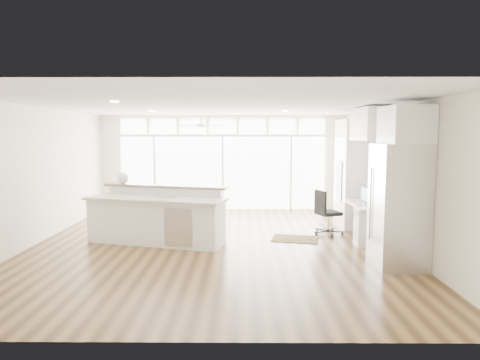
{
  "coord_description": "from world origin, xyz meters",
  "views": [
    {
      "loc": [
        0.58,
        -8.22,
        2.14
      ],
      "look_at": [
        0.52,
        0.6,
        1.21
      ],
      "focal_mm": 32.0,
      "sensor_mm": 36.0,
      "label": 1
    }
  ],
  "objects": [
    {
      "name": "ceiling_fan",
      "position": [
        -0.5,
        2.8,
        2.48
      ],
      "size": [
        1.16,
        1.16,
        0.32
      ],
      "primitive_type": "cube",
      "color": "silver",
      "rests_on": "ceiling"
    },
    {
      "name": "rug",
      "position": [
        1.66,
        0.42,
        0.01
      ],
      "size": [
        1.07,
        0.87,
        0.01
      ],
      "primitive_type": "cube",
      "rotation": [
        0.0,
        0.0,
        -0.22
      ],
      "color": "#392712",
      "rests_on": "floor"
    },
    {
      "name": "upper_cabinets",
      "position": [
        3.17,
        0.3,
        2.35
      ],
      "size": [
        0.64,
        1.3,
        0.64
      ],
      "primitive_type": "cube",
      "color": "white",
      "rests_on": "wall_right"
    },
    {
      "name": "floor",
      "position": [
        0.0,
        0.0,
        -0.01
      ],
      "size": [
        7.0,
        8.0,
        0.02
      ],
      "primitive_type": "cube",
      "color": "#442C15",
      "rests_on": "ground"
    },
    {
      "name": "transom_row",
      "position": [
        0.0,
        3.94,
        2.38
      ],
      "size": [
        5.9,
        0.06,
        0.4
      ],
      "primitive_type": "cube",
      "color": "white",
      "rests_on": "wall_back"
    },
    {
      "name": "desk_nook",
      "position": [
        3.13,
        0.3,
        0.38
      ],
      "size": [
        0.72,
        1.3,
        0.76
      ],
      "primitive_type": "cube",
      "color": "white",
      "rests_on": "floor"
    },
    {
      "name": "office_chair",
      "position": [
        2.42,
        0.85,
        0.48
      ],
      "size": [
        0.64,
        0.62,
        0.96
      ],
      "primitive_type": "cube",
      "rotation": [
        0.0,
        0.0,
        0.4
      ],
      "color": "black",
      "rests_on": "floor"
    },
    {
      "name": "potted_plant",
      "position": [
        3.17,
        1.8,
        2.62
      ],
      "size": [
        0.29,
        0.32,
        0.25
      ],
      "primitive_type": "imported",
      "rotation": [
        0.0,
        0.0,
        -0.0
      ],
      "color": "#335625",
      "rests_on": "oven_cabinet"
    },
    {
      "name": "wall_right",
      "position": [
        3.5,
        0.0,
        1.35
      ],
      "size": [
        0.04,
        8.0,
        2.7
      ],
      "primitive_type": "cube",
      "color": "silver",
      "rests_on": "floor"
    },
    {
      "name": "kitchen_island",
      "position": [
        -1.15,
        0.1,
        0.56
      ],
      "size": [
        2.98,
        1.75,
        1.11
      ],
      "primitive_type": "cube",
      "rotation": [
        0.0,
        0.0,
        -0.26
      ],
      "color": "white",
      "rests_on": "floor"
    },
    {
      "name": "fridge_cabinet",
      "position": [
        3.17,
        -1.35,
        2.3
      ],
      "size": [
        0.64,
        0.9,
        0.6
      ],
      "primitive_type": "cube",
      "color": "white",
      "rests_on": "wall_right"
    },
    {
      "name": "framed_photos",
      "position": [
        3.46,
        0.92,
        1.4
      ],
      "size": [
        0.06,
        0.22,
        0.8
      ],
      "primitive_type": "cube",
      "color": "black",
      "rests_on": "wall_right"
    },
    {
      "name": "glass_wall",
      "position": [
        0.0,
        3.94,
        1.05
      ],
      "size": [
        5.8,
        0.06,
        2.08
      ],
      "primitive_type": "cube",
      "color": "white",
      "rests_on": "wall_back"
    },
    {
      "name": "wall_back",
      "position": [
        0.0,
        4.0,
        1.35
      ],
      "size": [
        7.0,
        0.04,
        2.7
      ],
      "primitive_type": "cube",
      "color": "silver",
      "rests_on": "floor"
    },
    {
      "name": "keyboard",
      "position": [
        2.88,
        0.3,
        0.77
      ],
      "size": [
        0.17,
        0.35,
        0.02
      ],
      "primitive_type": "cube",
      "rotation": [
        0.0,
        0.0,
        0.13
      ],
      "color": "white",
      "rests_on": "desk_nook"
    },
    {
      "name": "ceiling",
      "position": [
        0.0,
        0.0,
        2.7
      ],
      "size": [
        7.0,
        8.0,
        0.02
      ],
      "primitive_type": "cube",
      "color": "silver",
      "rests_on": "wall_back"
    },
    {
      "name": "oven_cabinet",
      "position": [
        3.17,
        1.8,
        1.25
      ],
      "size": [
        0.64,
        1.2,
        2.5
      ],
      "primitive_type": "cube",
      "color": "white",
      "rests_on": "floor"
    },
    {
      "name": "refrigerator",
      "position": [
        3.11,
        -1.35,
        1.0
      ],
      "size": [
        0.76,
        0.9,
        2.0
      ],
      "primitive_type": "cube",
      "color": "silver",
      "rests_on": "floor"
    },
    {
      "name": "wall_front",
      "position": [
        0.0,
        -4.0,
        1.35
      ],
      "size": [
        7.0,
        0.04,
        2.7
      ],
      "primitive_type": "cube",
      "color": "silver",
      "rests_on": "floor"
    },
    {
      "name": "recessed_lights",
      "position": [
        0.0,
        0.2,
        2.68
      ],
      "size": [
        3.4,
        3.0,
        0.02
      ],
      "primitive_type": "cube",
      "color": "#ECE4C9",
      "rests_on": "ceiling"
    },
    {
      "name": "wall_left",
      "position": [
        -3.5,
        0.0,
        1.35
      ],
      "size": [
        0.04,
        8.0,
        2.7
      ],
      "primitive_type": "cube",
      "color": "silver",
      "rests_on": "floor"
    },
    {
      "name": "fishbowl",
      "position": [
        -1.96,
        0.73,
        1.24
      ],
      "size": [
        0.29,
        0.29,
        0.25
      ],
      "primitive_type": "sphere",
      "rotation": [
        0.0,
        0.0,
        -0.16
      ],
      "color": "white",
      "rests_on": "kitchen_island"
    },
    {
      "name": "monitor",
      "position": [
        3.05,
        0.3,
        0.95
      ],
      "size": [
        0.09,
        0.46,
        0.38
      ],
      "primitive_type": "cube",
      "rotation": [
        0.0,
        0.0,
        0.03
      ],
      "color": "black",
      "rests_on": "desk_nook"
    },
    {
      "name": "desk_window",
      "position": [
        3.46,
        0.3,
        1.55
      ],
      "size": [
        0.04,
        0.85,
        0.85
      ],
      "primitive_type": "cube",
      "color": "white",
      "rests_on": "wall_right"
    }
  ]
}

